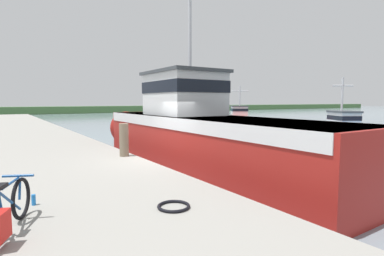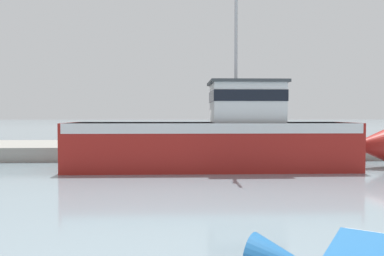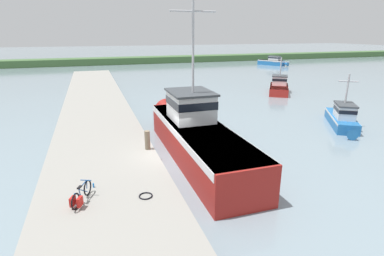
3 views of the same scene
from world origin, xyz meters
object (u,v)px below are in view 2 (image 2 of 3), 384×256
at_px(water_bottle_on_curb, 150,141).
at_px(fishing_boat_main, 228,137).
at_px(bicycle_touring, 130,136).
at_px(mooring_post, 219,136).

bearing_deg(water_bottle_on_curb, fishing_boat_main, 32.28).
bearing_deg(bicycle_touring, mooring_post, 78.32).
relative_size(fishing_boat_main, water_bottle_on_curb, 74.85).
relative_size(bicycle_touring, mooring_post, 1.43).
bearing_deg(bicycle_touring, water_bottle_on_curb, 91.82).
height_order(fishing_boat_main, mooring_post, fishing_boat_main).
distance_m(fishing_boat_main, water_bottle_on_curb, 6.93).
height_order(bicycle_touring, water_bottle_on_curb, bicycle_touring).
distance_m(fishing_boat_main, bicycle_touring, 8.00).
relative_size(fishing_boat_main, bicycle_touring, 9.05).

